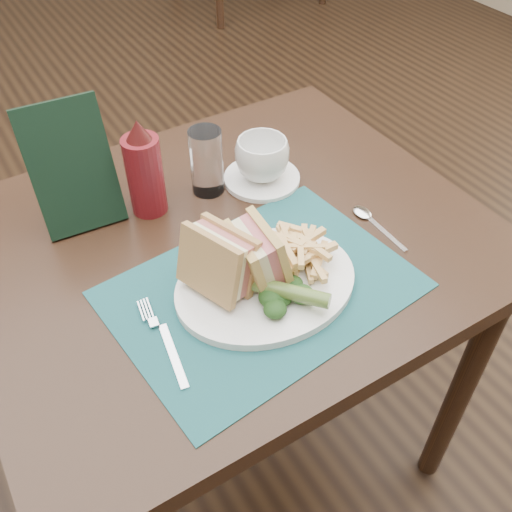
% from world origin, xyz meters
% --- Properties ---
extents(floor, '(7.00, 7.00, 0.00)m').
position_xyz_m(floor, '(0.00, 0.00, 0.00)').
color(floor, black).
rests_on(floor, ground).
extents(table_main, '(0.90, 0.75, 0.75)m').
position_xyz_m(table_main, '(0.00, -0.50, 0.38)').
color(table_main, black).
rests_on(table_main, ground).
extents(placemat, '(0.50, 0.38, 0.00)m').
position_xyz_m(placemat, '(-0.02, -0.65, 0.75)').
color(placemat, '#184A4D').
rests_on(placemat, table_main).
extents(plate, '(0.31, 0.25, 0.01)m').
position_xyz_m(plate, '(-0.01, -0.65, 0.76)').
color(plate, white).
rests_on(plate, placemat).
extents(sandwich_half_a, '(0.11, 0.13, 0.11)m').
position_xyz_m(sandwich_half_a, '(-0.10, -0.62, 0.82)').
color(sandwich_half_a, tan).
rests_on(sandwich_half_a, plate).
extents(sandwich_half_b, '(0.09, 0.11, 0.10)m').
position_xyz_m(sandwich_half_b, '(-0.04, -0.63, 0.82)').
color(sandwich_half_b, tan).
rests_on(sandwich_half_b, plate).
extents(kale_garnish, '(0.11, 0.08, 0.03)m').
position_xyz_m(kale_garnish, '(-0.01, -0.70, 0.78)').
color(kale_garnish, black).
rests_on(kale_garnish, plate).
extents(pickle_spear, '(0.09, 0.11, 0.03)m').
position_xyz_m(pickle_spear, '(-0.01, -0.70, 0.79)').
color(pickle_spear, '#456024').
rests_on(pickle_spear, plate).
extents(fries_pile, '(0.18, 0.20, 0.06)m').
position_xyz_m(fries_pile, '(0.05, -0.63, 0.80)').
color(fries_pile, '#DFB56F').
rests_on(fries_pile, plate).
extents(fork, '(0.06, 0.17, 0.01)m').
position_xyz_m(fork, '(-0.20, -0.66, 0.76)').
color(fork, silver).
rests_on(fork, placemat).
extents(spoon, '(0.04, 0.15, 0.01)m').
position_xyz_m(spoon, '(0.24, -0.63, 0.76)').
color(spoon, silver).
rests_on(spoon, table_main).
extents(saucer, '(0.20, 0.20, 0.01)m').
position_xyz_m(saucer, '(0.14, -0.40, 0.76)').
color(saucer, white).
rests_on(saucer, table_main).
extents(coffee_cup, '(0.15, 0.15, 0.08)m').
position_xyz_m(coffee_cup, '(0.14, -0.40, 0.80)').
color(coffee_cup, white).
rests_on(coffee_cup, saucer).
extents(drinking_glass, '(0.07, 0.07, 0.13)m').
position_xyz_m(drinking_glass, '(0.03, -0.37, 0.81)').
color(drinking_glass, white).
rests_on(drinking_glass, table_main).
extents(ketchup_bottle, '(0.09, 0.09, 0.19)m').
position_xyz_m(ketchup_bottle, '(-0.09, -0.36, 0.84)').
color(ketchup_bottle, '#5C0F15').
rests_on(ketchup_bottle, table_main).
extents(check_presenter, '(0.14, 0.09, 0.22)m').
position_xyz_m(check_presenter, '(-0.20, -0.33, 0.86)').
color(check_presenter, black).
rests_on(check_presenter, table_main).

